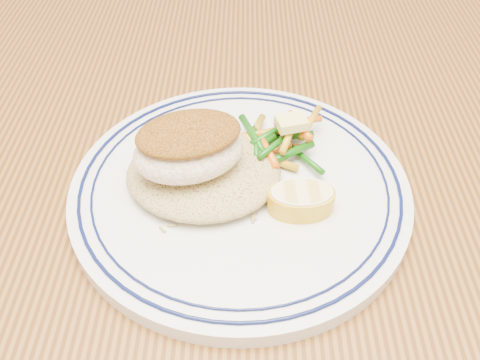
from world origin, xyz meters
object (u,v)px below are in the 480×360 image
rice_pilaf (204,170)px  fish_fillet (188,147)px  vegetable_pile (274,140)px  lemon_wedge (301,199)px  dining_table (283,232)px  plate (240,188)px

rice_pilaf → fish_fillet: size_ratio=1.24×
fish_fillet → vegetable_pile: (0.07, 0.05, -0.03)m
vegetable_pile → lemon_wedge: bearing=-75.1°
dining_table → fish_fillet: fish_fillet is taller
rice_pilaf → lemon_wedge: rice_pilaf is taller
rice_pilaf → fish_fillet: (-0.01, -0.01, 0.03)m
lemon_wedge → dining_table: bearing=94.0°
lemon_wedge → vegetable_pile: bearing=104.9°
fish_fillet → lemon_wedge: fish_fillet is taller
rice_pilaf → vegetable_pile: (0.06, 0.04, -0.00)m
plate → rice_pilaf: size_ratio=2.21×
dining_table → rice_pilaf: size_ratio=11.00×
rice_pilaf → vegetable_pile: vegetable_pile is taller
rice_pilaf → vegetable_pile: size_ratio=1.43×
lemon_wedge → plate: bearing=149.8°
dining_table → lemon_wedge: size_ratio=25.80×
rice_pilaf → dining_table: bearing=24.4°
vegetable_pile → dining_table: bearing=-21.9°
vegetable_pile → rice_pilaf: bearing=-146.5°
rice_pilaf → lemon_wedge: (0.08, -0.03, -0.00)m
plate → lemon_wedge: 0.06m
rice_pilaf → fish_fillet: fish_fillet is taller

